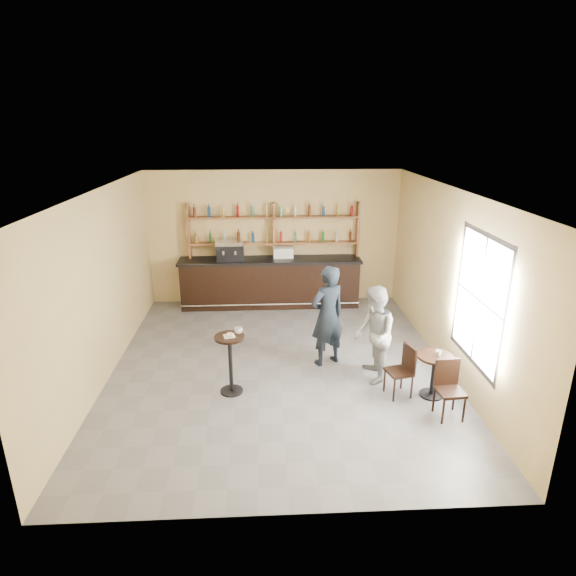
{
  "coord_description": "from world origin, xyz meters",
  "views": [
    {
      "loc": [
        -0.25,
        -7.83,
        4.26
      ],
      "look_at": [
        0.2,
        0.8,
        1.25
      ],
      "focal_mm": 30.0,
      "sensor_mm": 36.0,
      "label": 1
    }
  ],
  "objects_px": {
    "pedestal_table": "(231,364)",
    "chair_west": "(399,371)",
    "man_main": "(327,316)",
    "chair_south": "(450,391)",
    "espresso_machine": "(230,250)",
    "bar_counter": "(270,282)",
    "pastry_case": "(283,253)",
    "patron_second": "(374,335)",
    "cafe_table": "(433,376)"
  },
  "relations": [
    {
      "from": "man_main",
      "to": "cafe_table",
      "type": "xyz_separation_m",
      "value": [
        1.58,
        -1.22,
        -0.57
      ]
    },
    {
      "from": "cafe_table",
      "to": "chair_south",
      "type": "bearing_deg",
      "value": -85.24
    },
    {
      "from": "cafe_table",
      "to": "chair_south",
      "type": "relative_size",
      "value": 0.82
    },
    {
      "from": "bar_counter",
      "to": "pastry_case",
      "type": "distance_m",
      "value": 0.79
    },
    {
      "from": "espresso_machine",
      "to": "chair_south",
      "type": "bearing_deg",
      "value": -58.65
    },
    {
      "from": "man_main",
      "to": "chair_south",
      "type": "bearing_deg",
      "value": 104.89
    },
    {
      "from": "man_main",
      "to": "bar_counter",
      "type": "bearing_deg",
      "value": -98.94
    },
    {
      "from": "pastry_case",
      "to": "espresso_machine",
      "type": "bearing_deg",
      "value": 174.17
    },
    {
      "from": "espresso_machine",
      "to": "chair_south",
      "type": "relative_size",
      "value": 0.72
    },
    {
      "from": "espresso_machine",
      "to": "cafe_table",
      "type": "height_order",
      "value": "espresso_machine"
    },
    {
      "from": "bar_counter",
      "to": "chair_south",
      "type": "relative_size",
      "value": 4.84
    },
    {
      "from": "pedestal_table",
      "to": "chair_west",
      "type": "distance_m",
      "value": 2.74
    },
    {
      "from": "bar_counter",
      "to": "patron_second",
      "type": "distance_m",
      "value": 4.04
    },
    {
      "from": "cafe_table",
      "to": "patron_second",
      "type": "distance_m",
      "value": 1.15
    },
    {
      "from": "bar_counter",
      "to": "man_main",
      "type": "bearing_deg",
      "value": -72.0
    },
    {
      "from": "pedestal_table",
      "to": "patron_second",
      "type": "height_order",
      "value": "patron_second"
    },
    {
      "from": "patron_second",
      "to": "chair_west",
      "type": "bearing_deg",
      "value": 31.67
    },
    {
      "from": "cafe_table",
      "to": "chair_west",
      "type": "xyz_separation_m",
      "value": [
        -0.55,
        0.05,
        0.07
      ]
    },
    {
      "from": "cafe_table",
      "to": "chair_south",
      "type": "height_order",
      "value": "chair_south"
    },
    {
      "from": "cafe_table",
      "to": "espresso_machine",
      "type": "bearing_deg",
      "value": 129.49
    },
    {
      "from": "pastry_case",
      "to": "pedestal_table",
      "type": "xyz_separation_m",
      "value": [
        -1.03,
        -3.96,
        -0.8
      ]
    },
    {
      "from": "chair_west",
      "to": "pastry_case",
      "type": "bearing_deg",
      "value": -172.53
    },
    {
      "from": "man_main",
      "to": "patron_second",
      "type": "height_order",
      "value": "man_main"
    },
    {
      "from": "pastry_case",
      "to": "bar_counter",
      "type": "bearing_deg",
      "value": 174.17
    },
    {
      "from": "chair_west",
      "to": "chair_south",
      "type": "bearing_deg",
      "value": 28.21
    },
    {
      "from": "pastry_case",
      "to": "chair_south",
      "type": "bearing_deg",
      "value": -70.51
    },
    {
      "from": "pastry_case",
      "to": "chair_west",
      "type": "bearing_deg",
      "value": -73.86
    },
    {
      "from": "espresso_machine",
      "to": "chair_south",
      "type": "xyz_separation_m",
      "value": [
        3.55,
        -4.84,
        -0.95
      ]
    },
    {
      "from": "pastry_case",
      "to": "chair_south",
      "type": "xyz_separation_m",
      "value": [
        2.29,
        -4.84,
        -0.86
      ]
    },
    {
      "from": "man_main",
      "to": "cafe_table",
      "type": "relative_size",
      "value": 2.58
    },
    {
      "from": "bar_counter",
      "to": "cafe_table",
      "type": "distance_m",
      "value": 4.96
    },
    {
      "from": "espresso_machine",
      "to": "chair_west",
      "type": "height_order",
      "value": "espresso_machine"
    },
    {
      "from": "man_main",
      "to": "chair_south",
      "type": "relative_size",
      "value": 2.11
    },
    {
      "from": "chair_west",
      "to": "patron_second",
      "type": "relative_size",
      "value": 0.51
    },
    {
      "from": "bar_counter",
      "to": "man_main",
      "type": "xyz_separation_m",
      "value": [
        0.98,
        -3.02,
        0.36
      ]
    },
    {
      "from": "chair_south",
      "to": "cafe_table",
      "type": "bearing_deg",
      "value": 89.87
    },
    {
      "from": "chair_west",
      "to": "patron_second",
      "type": "height_order",
      "value": "patron_second"
    },
    {
      "from": "espresso_machine",
      "to": "cafe_table",
      "type": "relative_size",
      "value": 0.87
    },
    {
      "from": "pastry_case",
      "to": "patron_second",
      "type": "bearing_deg",
      "value": -75.23
    },
    {
      "from": "espresso_machine",
      "to": "man_main",
      "type": "height_order",
      "value": "man_main"
    },
    {
      "from": "espresso_machine",
      "to": "bar_counter",
      "type": "bearing_deg",
      "value": -4.86
    },
    {
      "from": "espresso_machine",
      "to": "pastry_case",
      "type": "relative_size",
      "value": 1.34
    },
    {
      "from": "pastry_case",
      "to": "pedestal_table",
      "type": "bearing_deg",
      "value": -110.47
    },
    {
      "from": "espresso_machine",
      "to": "man_main",
      "type": "distance_m",
      "value": 3.61
    },
    {
      "from": "pedestal_table",
      "to": "man_main",
      "type": "bearing_deg",
      "value": 28.75
    },
    {
      "from": "bar_counter",
      "to": "chair_south",
      "type": "xyz_separation_m",
      "value": [
        2.61,
        -4.84,
        -0.14
      ]
    },
    {
      "from": "espresso_machine",
      "to": "patron_second",
      "type": "relative_size",
      "value": 0.38
    },
    {
      "from": "pedestal_table",
      "to": "patron_second",
      "type": "relative_size",
      "value": 0.6
    },
    {
      "from": "man_main",
      "to": "espresso_machine",
      "type": "bearing_deg",
      "value": -84.54
    },
    {
      "from": "pedestal_table",
      "to": "patron_second",
      "type": "distance_m",
      "value": 2.45
    }
  ]
}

